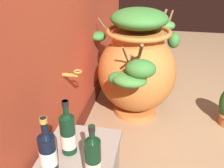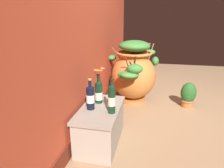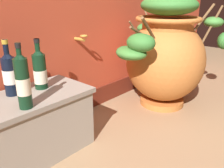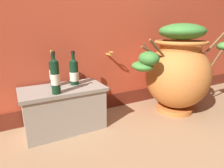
% 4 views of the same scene
% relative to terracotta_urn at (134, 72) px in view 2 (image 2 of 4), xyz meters
% --- Properties ---
extents(ground_plane, '(7.00, 7.00, 0.00)m').
position_rel_terracotta_urn_xyz_m(ground_plane, '(-0.59, -0.68, -0.46)').
color(ground_plane, '#9E7A56').
extents(back_wall, '(4.40, 0.33, 2.60)m').
position_rel_terracotta_urn_xyz_m(back_wall, '(-0.59, 0.52, 0.83)').
color(back_wall, '#B74228').
rests_on(back_wall, ground_plane).
extents(terracotta_urn, '(1.14, 0.83, 0.94)m').
position_rel_terracotta_urn_xyz_m(terracotta_urn, '(0.00, 0.00, 0.00)').
color(terracotta_urn, '#C17033').
rests_on(terracotta_urn, ground_plane).
extents(stone_ledge, '(0.71, 0.38, 0.39)m').
position_rel_terracotta_urn_xyz_m(stone_ledge, '(-1.18, 0.20, -0.25)').
color(stone_ledge, '#9E9384').
rests_on(stone_ledge, ground_plane).
extents(wine_bottle_left, '(0.07, 0.07, 0.33)m').
position_rel_terracotta_urn_xyz_m(wine_bottle_left, '(-1.25, 0.07, 0.07)').
color(wine_bottle_left, black).
rests_on(wine_bottle_left, stone_ledge).
extents(wine_bottle_middle, '(0.08, 0.08, 0.30)m').
position_rel_terracotta_urn_xyz_m(wine_bottle_middle, '(-1.05, 0.25, 0.05)').
color(wine_bottle_middle, black).
rests_on(wine_bottle_middle, stone_ledge).
extents(wine_bottle_right, '(0.08, 0.08, 0.32)m').
position_rel_terracotta_urn_xyz_m(wine_bottle_right, '(-1.22, 0.28, 0.06)').
color(wine_bottle_right, black).
rests_on(wine_bottle_right, stone_ledge).
extents(potted_shrub, '(0.19, 0.22, 0.37)m').
position_rel_terracotta_urn_xyz_m(potted_shrub, '(-0.06, -0.81, -0.28)').
color(potted_shrub, '#B26638').
rests_on(potted_shrub, ground_plane).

